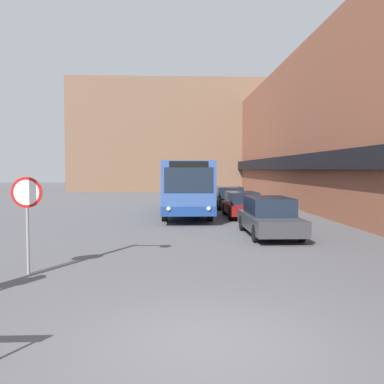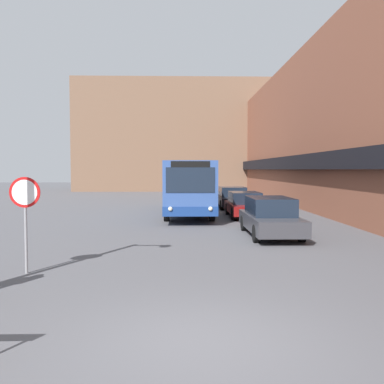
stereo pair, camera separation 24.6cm
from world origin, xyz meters
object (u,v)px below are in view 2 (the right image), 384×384
object	(u,v)px
city_bus	(188,185)
parked_car_middle	(245,204)
parked_car_front	(270,217)
stop_sign	(25,204)
parked_car_back	(232,197)

from	to	relation	value
city_bus	parked_car_middle	distance (m)	3.69
city_bus	parked_car_front	size ratio (longest dim) A/B	2.44
parked_car_front	parked_car_middle	world-z (taller)	parked_car_front
parked_car_middle	city_bus	bearing A→B (deg)	148.93
city_bus	stop_sign	size ratio (longest dim) A/B	4.83
stop_sign	parked_car_front	bearing A→B (deg)	38.60
stop_sign	parked_car_middle	bearing A→B (deg)	59.48
parked_car_middle	parked_car_back	distance (m)	5.58
parked_car_back	parked_car_middle	bearing A→B (deg)	-90.00
parked_car_front	stop_sign	distance (m)	9.43
parked_car_middle	parked_car_front	bearing A→B (deg)	-90.00
parked_car_front	parked_car_back	bearing A→B (deg)	90.00
parked_car_back	stop_sign	distance (m)	19.48
parked_car_front	city_bus	bearing A→B (deg)	109.90
parked_car_back	stop_sign	xyz separation A→B (m)	(-7.33, -18.02, 1.03)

